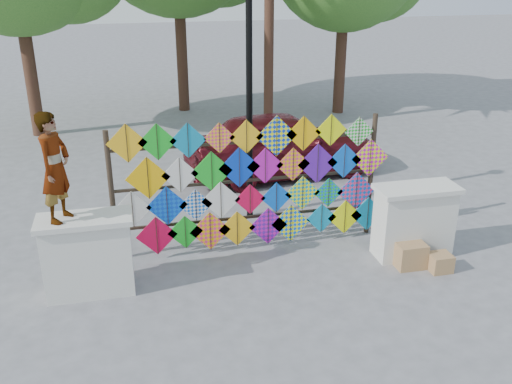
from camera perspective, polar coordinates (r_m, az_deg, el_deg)
ground at (r=9.71m, az=0.21°, el=-7.40°), size 80.00×80.00×0.00m
parapet_left at (r=9.05m, az=-16.44°, el=-6.06°), size 1.40×0.65×1.28m
parapet_right at (r=10.15m, az=15.52°, el=-2.78°), size 1.40×0.65×1.28m
kite_rack at (r=9.84m, az=-0.31°, el=0.81°), size 4.91×0.24×2.41m
vendor_woman at (r=8.52m, az=-19.47°, el=2.34°), size 0.60×0.70×1.62m
sedan at (r=13.48m, az=2.63°, el=4.85°), size 4.67×2.27×1.54m
lamppost at (r=10.66m, az=-0.68°, el=10.84°), size 0.28×0.28×4.46m
cardboard_box_near at (r=9.96m, az=15.07°, el=-6.03°), size 0.48×0.43×0.43m
cardboard_box_far at (r=9.98m, az=17.91°, el=-6.72°), size 0.36×0.33×0.30m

